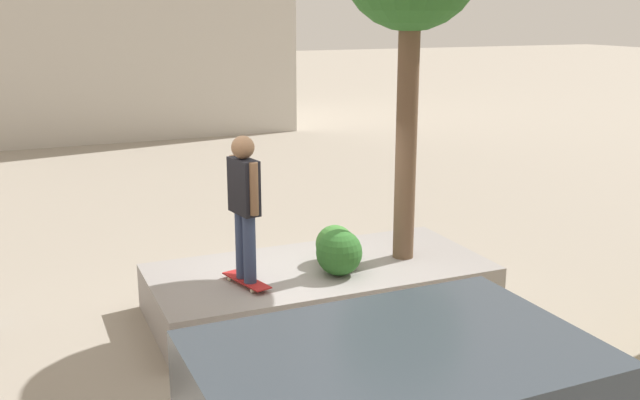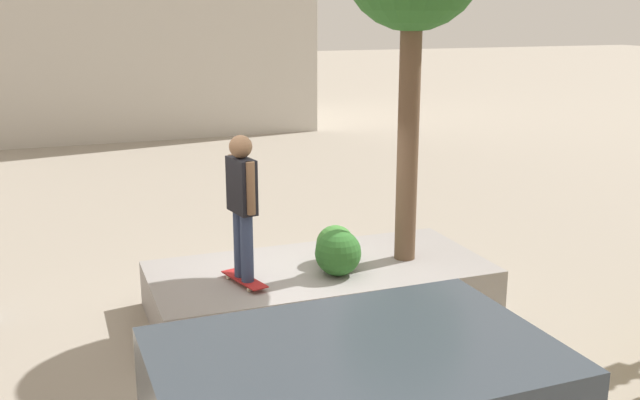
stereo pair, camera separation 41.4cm
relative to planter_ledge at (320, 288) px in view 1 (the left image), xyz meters
The scene contains 6 objects.
ground_plane 0.64m from the planter_ledge, 34.89° to the left, with size 120.00×120.00×0.00m, color #9E9384.
planter_ledge is the anchor object (origin of this frame).
boxwood_shrub 0.61m from the planter_ledge, 166.87° to the right, with size 0.51×0.51×0.51m, color #3D7A33.
hedge_clump 0.71m from the planter_ledge, 105.22° to the left, with size 0.59×0.59×0.59m, color #2D6628.
skateboard 1.18m from the planter_ledge, 14.09° to the left, with size 0.41×0.83×0.07m.
skateboarder 1.80m from the planter_ledge, 14.09° to the left, with size 0.28×0.60×1.78m.
Camera 1 is at (3.10, 8.00, 3.86)m, focal length 40.98 mm.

